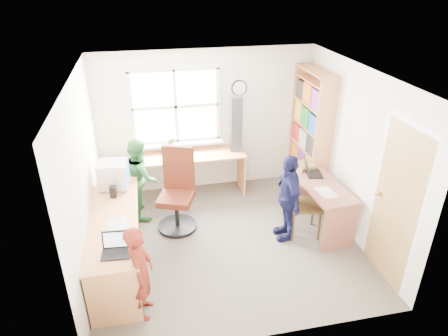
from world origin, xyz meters
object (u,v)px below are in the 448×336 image
(l_desk, at_px, (132,238))
(swivel_chair, at_px, (177,194))
(wooden_chair, at_px, (300,201))
(person_navy, at_px, (288,198))
(cd_tower, at_px, (236,124))
(potted_plant, at_px, (170,146))
(right_desk, at_px, (320,196))
(person_red, at_px, (141,272))
(crt_monitor, at_px, (114,175))
(bookshelf, at_px, (310,136))
(laptop_right, at_px, (311,171))
(laptop_left, at_px, (116,248))
(person_green, at_px, (140,178))

(l_desk, relative_size, swivel_chair, 2.37)
(wooden_chair, relative_size, person_navy, 0.78)
(cd_tower, height_order, potted_plant, cd_tower)
(right_desk, relative_size, person_red, 1.10)
(crt_monitor, relative_size, cd_tower, 0.47)
(crt_monitor, bearing_deg, wooden_chair, -5.07)
(cd_tower, xyz_separation_m, person_red, (-1.65, -2.54, -0.64))
(bookshelf, relative_size, person_red, 1.82)
(crt_monitor, bearing_deg, laptop_right, 4.98)
(right_desk, height_order, cd_tower, cd_tower)
(swivel_chair, relative_size, wooden_chair, 1.23)
(laptop_left, bearing_deg, wooden_chair, 24.19)
(laptop_left, distance_m, laptop_right, 3.12)
(cd_tower, bearing_deg, right_desk, -53.09)
(laptop_left, height_order, laptop_right, laptop_left)
(bookshelf, xyz_separation_m, cd_tower, (-1.20, 0.26, 0.21))
(laptop_left, relative_size, potted_plant, 1.05)
(right_desk, relative_size, potted_plant, 4.09)
(l_desk, relative_size, bookshelf, 1.40)
(wooden_chair, xyz_separation_m, potted_plant, (-1.69, 1.49, 0.36))
(wooden_chair, height_order, potted_plant, potted_plant)
(l_desk, relative_size, laptop_left, 9.03)
(laptop_right, xyz_separation_m, person_navy, (-0.54, -0.48, -0.11))
(right_desk, distance_m, crt_monitor, 2.97)
(l_desk, height_order, swivel_chair, swivel_chair)
(bookshelf, xyz_separation_m, laptop_left, (-3.08, -2.08, -0.20))
(bookshelf, bearing_deg, swivel_chair, -164.43)
(person_navy, bearing_deg, crt_monitor, -102.91)
(wooden_chair, xyz_separation_m, person_navy, (-0.20, -0.04, 0.10))
(right_desk, height_order, potted_plant, potted_plant)
(wooden_chair, distance_m, person_navy, 0.23)
(bookshelf, distance_m, potted_plant, 2.31)
(crt_monitor, height_order, cd_tower, cd_tower)
(crt_monitor, bearing_deg, potted_plant, 54.46)
(l_desk, relative_size, laptop_right, 8.54)
(swivel_chair, height_order, laptop_left, swivel_chair)
(potted_plant, xyz_separation_m, person_navy, (1.49, -1.53, -0.26))
(bookshelf, distance_m, person_red, 3.67)
(right_desk, distance_m, laptop_left, 3.02)
(bookshelf, relative_size, wooden_chair, 2.08)
(bookshelf, height_order, person_green, bookshelf)
(swivel_chair, distance_m, person_navy, 1.60)
(bookshelf, bearing_deg, laptop_right, -109.39)
(bookshelf, xyz_separation_m, wooden_chair, (-0.60, -1.19, -0.45))
(swivel_chair, distance_m, laptop_right, 2.04)
(wooden_chair, height_order, cd_tower, cd_tower)
(l_desk, height_order, bookshelf, bookshelf)
(person_navy, bearing_deg, person_green, -115.59)
(person_green, height_order, person_navy, person_navy)
(potted_plant, distance_m, person_green, 0.76)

